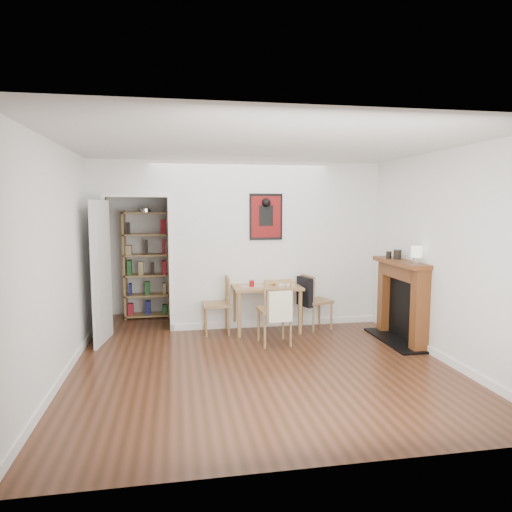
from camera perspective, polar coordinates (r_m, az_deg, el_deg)
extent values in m
plane|color=#542C1B|center=(6.04, -0.07, -12.24)|extent=(5.20, 5.20, 0.00)
plane|color=silver|center=(8.33, -3.16, 2.00)|extent=(4.50, 0.00, 4.50)
plane|color=silver|center=(3.26, 7.88, -4.74)|extent=(4.50, 0.00, 4.50)
plane|color=silver|center=(5.82, -22.47, -0.32)|extent=(0.00, 5.20, 5.20)
plane|color=silver|center=(6.54, 19.75, 0.47)|extent=(0.00, 5.20, 5.20)
plane|color=silver|center=(5.77, -0.07, 13.05)|extent=(5.20, 5.20, 0.00)
cube|color=silver|center=(7.24, 2.50, 1.36)|extent=(3.35, 0.10, 2.60)
cube|color=silver|center=(7.16, -19.10, 0.97)|extent=(0.25, 0.10, 2.60)
cube|color=silver|center=(7.08, -14.74, 9.36)|extent=(0.90, 0.10, 0.55)
cube|color=white|center=(7.18, -18.27, -1.20)|extent=(0.06, 0.14, 2.05)
cube|color=white|center=(7.10, -10.59, -1.07)|extent=(0.06, 0.14, 2.05)
cube|color=white|center=(7.40, 2.55, -8.37)|extent=(3.35, 0.02, 0.10)
cube|color=white|center=(5.52, -23.18, -14.03)|extent=(0.02, 4.00, 0.10)
cube|color=white|center=(6.27, 22.00, -11.53)|extent=(0.02, 4.00, 0.10)
cube|color=silver|center=(6.72, -18.75, -1.93)|extent=(0.15, 0.80, 2.00)
cube|color=black|center=(7.12, 1.25, 4.91)|extent=(0.52, 0.02, 0.72)
cube|color=#670D0D|center=(7.11, 1.27, 4.91)|extent=(0.46, 0.00, 0.64)
cube|color=olive|center=(6.99, 1.32, -3.89)|extent=(1.03, 0.66, 0.04)
cube|color=olive|center=(6.72, -2.11, -7.37)|extent=(0.05, 0.05, 0.67)
cube|color=olive|center=(6.91, 5.54, -7.03)|extent=(0.05, 0.05, 0.67)
cube|color=olive|center=(7.25, -2.70, -6.37)|extent=(0.05, 0.05, 0.67)
cube|color=olive|center=(7.42, 4.40, -6.09)|extent=(0.05, 0.05, 0.67)
cube|color=black|center=(7.08, 6.09, -4.46)|extent=(0.19, 0.36, 0.45)
cube|color=beige|center=(6.13, 2.94, -6.27)|extent=(0.33, 0.13, 0.41)
cube|color=olive|center=(8.08, -16.09, -1.07)|extent=(0.04, 0.31, 1.84)
cube|color=olive|center=(8.03, -10.86, -0.98)|extent=(0.04, 0.31, 1.84)
cube|color=olive|center=(8.20, -13.32, -7.15)|extent=(0.78, 0.31, 0.03)
cube|color=olive|center=(8.07, -13.45, -2.32)|extent=(0.78, 0.31, 0.03)
cube|color=olive|center=(7.99, -13.65, 5.26)|extent=(0.78, 0.31, 0.03)
cube|color=maroon|center=(8.05, -13.48, -1.03)|extent=(0.68, 0.25, 0.25)
cube|color=brown|center=(6.39, 19.81, -6.47)|extent=(0.20, 0.16, 1.10)
cube|color=brown|center=(7.25, 15.92, -4.86)|extent=(0.20, 0.16, 1.10)
cube|color=brown|center=(6.71, 17.68, -0.78)|extent=(0.30, 1.21, 0.06)
cube|color=brown|center=(6.74, 17.87, -1.87)|extent=(0.20, 0.85, 0.20)
cube|color=black|center=(6.87, 18.16, -6.40)|extent=(0.08, 0.81, 0.88)
cube|color=black|center=(6.92, 17.14, -9.99)|extent=(0.45, 1.25, 0.03)
cylinder|color=maroon|center=(6.89, -0.54, -3.47)|extent=(0.08, 0.08, 0.10)
sphere|color=orange|center=(7.04, 2.19, -3.32)|extent=(0.08, 0.08, 0.08)
cube|color=beige|center=(6.94, -0.46, -3.79)|extent=(0.41, 0.33, 0.00)
cube|color=silver|center=(7.06, 3.58, -3.60)|extent=(0.28, 0.21, 0.01)
cylinder|color=silver|center=(6.38, 19.41, -0.53)|extent=(0.07, 0.07, 0.09)
cylinder|color=beige|center=(6.37, 19.45, 0.52)|extent=(0.15, 0.15, 0.15)
cylinder|color=black|center=(6.83, 17.25, 0.18)|extent=(0.11, 0.11, 0.13)
cylinder|color=black|center=(6.93, 16.26, 0.15)|extent=(0.08, 0.08, 0.10)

